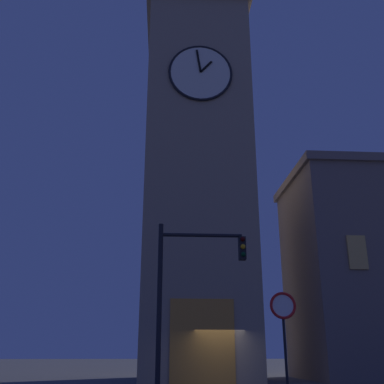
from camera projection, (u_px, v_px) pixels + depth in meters
The scene contains 3 objects.
clocktower at pixel (196, 174), 29.14m from camera, with size 6.88×7.76×30.86m.
traffic_signal_near at pixel (188, 280), 14.48m from camera, with size 2.86×0.41×5.43m.
no_horn_sign at pixel (283, 315), 13.22m from camera, with size 0.78×0.14×3.11m.
Camera 1 is at (2.88, 22.37, 1.42)m, focal length 42.72 mm.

